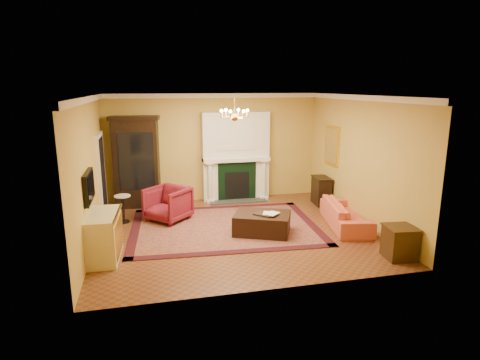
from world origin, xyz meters
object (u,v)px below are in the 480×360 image
object	(u,v)px
end_table	(400,243)
wingback_armchair	(168,202)
console_table	(321,191)
china_cabinet	(137,164)
pedestal_table	(123,207)
coral_sofa	(346,210)
leather_ottoman	(262,223)
commode	(103,236)

from	to	relation	value
end_table	wingback_armchair	bearing A→B (deg)	141.99
end_table	console_table	xyz separation A→B (m)	(0.06, 3.67, 0.07)
china_cabinet	pedestal_table	world-z (taller)	china_cabinet
pedestal_table	china_cabinet	bearing A→B (deg)	75.56
console_table	wingback_armchair	bearing A→B (deg)	-168.70
coral_sofa	leather_ottoman	bearing A→B (deg)	102.21
leather_ottoman	coral_sofa	bearing A→B (deg)	24.54
end_table	pedestal_table	bearing A→B (deg)	147.44
coral_sofa	end_table	size ratio (longest dim) A/B	3.28
pedestal_table	commode	bearing A→B (deg)	-97.24
china_cabinet	pedestal_table	distance (m)	1.57
console_table	leather_ottoman	distance (m)	2.87
coral_sofa	console_table	world-z (taller)	coral_sofa
china_cabinet	leather_ottoman	size ratio (longest dim) A/B	1.96
pedestal_table	leather_ottoman	size ratio (longest dim) A/B	0.56
coral_sofa	console_table	bearing A→B (deg)	5.59
commode	console_table	world-z (taller)	commode
commode	end_table	bearing A→B (deg)	-10.10
pedestal_table	commode	distance (m)	2.05
pedestal_table	coral_sofa	world-z (taller)	coral_sofa
commode	console_table	size ratio (longest dim) A/B	1.60
end_table	china_cabinet	bearing A→B (deg)	136.33
china_cabinet	leather_ottoman	bearing A→B (deg)	-38.24
china_cabinet	console_table	world-z (taller)	china_cabinet
pedestal_table	console_table	xyz separation A→B (m)	(5.25, 0.35, -0.02)
end_table	leather_ottoman	size ratio (longest dim) A/B	0.50
coral_sofa	console_table	size ratio (longest dim) A/B	2.66
commode	console_table	bearing A→B (deg)	26.58
leather_ottoman	console_table	bearing A→B (deg)	63.21
wingback_armchair	coral_sofa	xyz separation A→B (m)	(4.01, -1.36, -0.07)
wingback_armchair	end_table	world-z (taller)	wingback_armchair
end_table	console_table	world-z (taller)	console_table
coral_sofa	leather_ottoman	distance (m)	2.04
china_cabinet	wingback_armchair	size ratio (longest dim) A/B	2.55
commode	console_table	distance (m)	6.00
china_cabinet	end_table	xyz separation A→B (m)	(4.85, -4.63, -0.87)
commode	coral_sofa	world-z (taller)	commode
wingback_armchair	console_table	xyz separation A→B (m)	(4.20, 0.43, -0.09)
commode	end_table	size ratio (longest dim) A/B	1.98
coral_sofa	pedestal_table	bearing A→B (deg)	85.86
wingback_armchair	commode	size ratio (longest dim) A/B	0.77
console_table	pedestal_table	bearing A→B (deg)	-170.75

